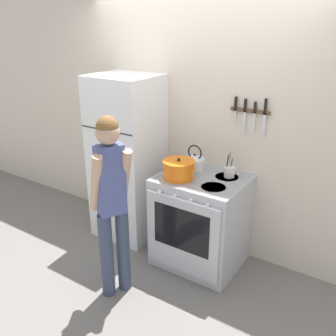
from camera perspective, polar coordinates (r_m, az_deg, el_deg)
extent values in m
plane|color=slate|center=(4.38, 3.60, -10.23)|extent=(14.00, 14.00, 0.00)
cube|color=beige|center=(3.88, 4.26, 6.13)|extent=(10.00, 0.06, 2.55)
cube|color=white|center=(4.09, -6.23, 1.37)|extent=(0.67, 0.60, 1.80)
cube|color=#2D2D2D|center=(3.76, -9.42, 5.67)|extent=(0.66, 0.01, 0.01)
cylinder|color=#B2B5BA|center=(3.79, -6.76, -2.17)|extent=(0.02, 0.02, 0.58)
cube|color=silver|center=(3.76, 5.07, -7.92)|extent=(0.82, 0.70, 0.93)
cube|color=black|center=(3.55, 5.31, -1.57)|extent=(0.80, 0.68, 0.02)
cube|color=black|center=(3.52, 2.51, -10.27)|extent=(0.72, 0.05, 0.71)
cylinder|color=black|center=(3.52, 1.61, -1.57)|extent=(0.22, 0.22, 0.01)
cylinder|color=black|center=(3.36, 6.93, -2.93)|extent=(0.22, 0.22, 0.01)
cylinder|color=black|center=(3.75, 3.87, -0.15)|extent=(0.22, 0.22, 0.01)
cylinder|color=black|center=(3.59, 8.95, -1.36)|extent=(0.22, 0.22, 0.01)
cylinder|color=silver|center=(3.41, -1.25, -3.62)|extent=(0.04, 0.02, 0.04)
cylinder|color=silver|center=(3.33, 1.07, -4.28)|extent=(0.04, 0.02, 0.04)
cylinder|color=silver|center=(3.26, 3.51, -4.97)|extent=(0.04, 0.02, 0.04)
cylinder|color=silver|center=(3.19, 6.05, -5.68)|extent=(0.04, 0.02, 0.04)
cube|color=silver|center=(3.48, 2.12, -10.32)|extent=(0.76, 0.03, 0.75)
cube|color=black|center=(3.42, 1.97, -9.41)|extent=(0.57, 0.01, 0.42)
cylinder|color=orange|center=(3.49, 1.62, -0.36)|extent=(0.29, 0.29, 0.16)
cylinder|color=orange|center=(3.46, 1.64, 0.97)|extent=(0.30, 0.30, 0.02)
sphere|color=black|center=(3.45, 1.64, 1.29)|extent=(0.03, 0.03, 0.03)
cylinder|color=orange|center=(3.55, -0.52, 0.98)|extent=(0.03, 0.02, 0.02)
cylinder|color=orange|center=(3.40, 3.88, -0.06)|extent=(0.03, 0.02, 0.02)
cylinder|color=silver|center=(3.72, 4.05, 0.65)|extent=(0.20, 0.20, 0.11)
cone|color=silver|center=(3.69, 4.08, 1.66)|extent=(0.19, 0.19, 0.03)
sphere|color=black|center=(3.69, 4.09, 2.02)|extent=(0.02, 0.02, 0.02)
cone|color=silver|center=(3.67, 5.35, 0.51)|extent=(0.11, 0.03, 0.09)
torus|color=black|center=(3.68, 4.10, 2.38)|extent=(0.15, 0.01, 0.15)
cylinder|color=silver|center=(3.57, 9.34, -0.59)|extent=(0.10, 0.10, 0.10)
cylinder|color=#9E7547|center=(3.55, 9.41, 0.79)|extent=(0.02, 0.04, 0.24)
cylinder|color=#232326|center=(3.55, 8.98, 0.48)|extent=(0.02, 0.05, 0.20)
cylinder|color=#B2B5BA|center=(3.56, 9.45, 0.23)|extent=(0.01, 0.02, 0.17)
cylinder|color=#4C4C51|center=(3.56, 9.52, 0.23)|extent=(0.04, 0.02, 0.16)
cylinder|color=#38425B|center=(3.39, -9.33, -13.05)|extent=(0.12, 0.12, 0.80)
cylinder|color=#38425B|center=(3.44, -6.82, -12.35)|extent=(0.12, 0.12, 0.80)
cube|color=#4C5693|center=(3.07, -8.75, -1.84)|extent=(0.21, 0.26, 0.60)
cylinder|color=tan|center=(3.03, -10.92, -2.31)|extent=(0.25, 0.18, 0.53)
cylinder|color=tan|center=(3.11, -6.64, -1.39)|extent=(0.25, 0.18, 0.53)
sphere|color=tan|center=(2.93, -9.20, 5.37)|extent=(0.19, 0.19, 0.19)
sphere|color=brown|center=(2.92, -9.25, 6.19)|extent=(0.18, 0.18, 0.18)
cube|color=brown|center=(3.54, 12.41, 8.50)|extent=(0.38, 0.02, 0.03)
cube|color=silver|center=(3.61, 10.14, 7.59)|extent=(0.02, 0.00, 0.16)
cube|color=black|center=(3.57, 10.28, 9.73)|extent=(0.02, 0.02, 0.12)
cube|color=silver|center=(3.58, 11.50, 6.79)|extent=(0.03, 0.00, 0.23)
cube|color=black|center=(3.54, 11.69, 9.43)|extent=(0.02, 0.02, 0.11)
cube|color=silver|center=(3.54, 12.94, 6.73)|extent=(0.02, 0.00, 0.21)
cube|color=black|center=(3.51, 13.13, 9.07)|extent=(0.02, 0.02, 0.09)
cube|color=silver|center=(3.51, 14.39, 6.54)|extent=(0.03, 0.00, 0.20)
cube|color=black|center=(3.47, 14.63, 9.14)|extent=(0.02, 0.02, 0.13)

